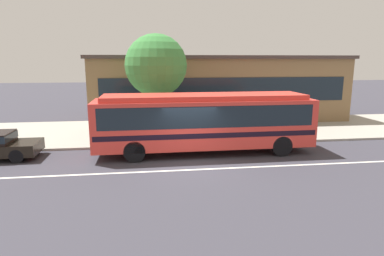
% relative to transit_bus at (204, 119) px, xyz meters
% --- Properties ---
extents(ground_plane, '(120.00, 120.00, 0.00)m').
position_rel_transit_bus_xyz_m(ground_plane, '(-0.90, -1.80, -1.72)').
color(ground_plane, '#383740').
extents(sidewalk_slab, '(60.00, 8.00, 0.12)m').
position_rel_transit_bus_xyz_m(sidewalk_slab, '(-0.90, 5.35, -1.66)').
color(sidewalk_slab, '#A09B8E').
rests_on(sidewalk_slab, ground_plane).
extents(lane_stripe_center, '(56.00, 0.16, 0.01)m').
position_rel_transit_bus_xyz_m(lane_stripe_center, '(-0.90, -2.60, -1.71)').
color(lane_stripe_center, silver).
rests_on(lane_stripe_center, ground_plane).
extents(transit_bus, '(10.73, 2.64, 2.95)m').
position_rel_transit_bus_xyz_m(transit_bus, '(0.00, 0.00, 0.00)').
color(transit_bus, '#E33B33').
rests_on(transit_bus, ground_plane).
extents(pedestrian_waiting_near_sign, '(0.41, 0.41, 1.65)m').
position_rel_transit_bus_xyz_m(pedestrian_waiting_near_sign, '(4.57, 3.28, -0.63)').
color(pedestrian_waiting_near_sign, '#6A6E4F').
rests_on(pedestrian_waiting_near_sign, sidewalk_slab).
extents(bus_stop_sign, '(0.14, 0.44, 2.49)m').
position_rel_transit_bus_xyz_m(bus_stop_sign, '(4.85, 1.87, 0.00)').
color(bus_stop_sign, gray).
rests_on(bus_stop_sign, sidewalk_slab).
extents(street_tree_near_stop, '(3.68, 3.68, 6.02)m').
position_rel_transit_bus_xyz_m(street_tree_near_stop, '(-2.23, 4.04, 2.58)').
color(street_tree_near_stop, brown).
rests_on(street_tree_near_stop, sidewalk_slab).
extents(station_building, '(19.31, 8.80, 4.94)m').
position_rel_transit_bus_xyz_m(station_building, '(2.70, 10.73, 0.76)').
color(station_building, olive).
rests_on(station_building, ground_plane).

